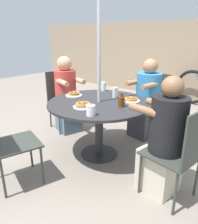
{
  "coord_description": "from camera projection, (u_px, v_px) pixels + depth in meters",
  "views": [
    {
      "loc": [
        1.61,
        -1.94,
        1.48
      ],
      "look_at": [
        0.0,
        0.0,
        0.58
      ],
      "focal_mm": 35.0,
      "sensor_mm": 36.0,
      "label": 1
    }
  ],
  "objects": [
    {
      "name": "patio_chair_south",
      "position": [
        181.0,
        150.0,
        1.9
      ],
      "size": [
        0.51,
        0.51,
        0.92
      ],
      "rotation": [
        0.0,
        0.0,
        1.41
      ],
      "color": "#333833",
      "rests_on": "ground"
    },
    {
      "name": "diner_south",
      "position": [
        164.0,
        142.0,
        2.03
      ],
      "size": [
        0.52,
        0.39,
        1.16
      ],
      "rotation": [
        0.0,
        0.0,
        1.41
      ],
      "color": "beige",
      "rests_on": "ground"
    },
    {
      "name": "patio_chair_west",
      "position": [
        154.0,
        100.0,
        3.36
      ],
      "size": [
        0.51,
        0.51,
        0.92
      ],
      "rotation": [
        0.0,
        0.0,
        -3.32
      ],
      "color": "#333833",
      "rests_on": "ground"
    },
    {
      "name": "drinking_glass_b",
      "position": [
        115.0,
        92.0,
        2.78
      ],
      "size": [
        0.07,
        0.07,
        0.13
      ],
      "primitive_type": "cylinder",
      "color": "silver",
      "rests_on": "patio_table"
    },
    {
      "name": "diner_west",
      "position": [
        146.0,
        102.0,
        3.25
      ],
      "size": [
        0.43,
        0.53,
        1.16
      ],
      "rotation": [
        0.0,
        0.0,
        -3.32
      ],
      "color": "#3D3D42",
      "rests_on": "ground"
    },
    {
      "name": "patio_chair_north",
      "position": [
        62.0,
        96.0,
        3.56
      ],
      "size": [
        0.55,
        0.55,
        0.92
      ],
      "rotation": [
        0.0,
        0.0,
        -1.87
      ],
      "color": "#333833",
      "rests_on": "ground"
    },
    {
      "name": "ground_plane",
      "position": [
        99.0,
        154.0,
        2.87
      ],
      "size": [
        12.0,
        12.0,
        0.0
      ],
      "primitive_type": "plane",
      "color": "gray"
    },
    {
      "name": "pancake_plate_b",
      "position": [
        131.0,
        100.0,
        2.64
      ],
      "size": [
        0.21,
        0.21,
        0.05
      ],
      "color": "white",
      "rests_on": "patio_table"
    },
    {
      "name": "back_fence",
      "position": [
        192.0,
        62.0,
        4.96
      ],
      "size": [
        10.0,
        0.06,
        1.79
      ],
      "primitive_type": "cube",
      "color": "gray",
      "rests_on": "ground"
    },
    {
      "name": "patio_chair_east",
      "position": [
        5.0,
        139.0,
        2.11
      ],
      "size": [
        0.55,
        0.55,
        0.92
      ],
      "rotation": [
        0.0,
        0.0,
        -0.29
      ],
      "color": "#333833",
      "rests_on": "ground"
    },
    {
      "name": "drinking_glass_a",
      "position": [
        103.0,
        86.0,
        3.12
      ],
      "size": [
        0.07,
        0.07,
        0.13
      ],
      "primitive_type": "cylinder",
      "color": "silver",
      "rests_on": "patio_table"
    },
    {
      "name": "umbrella_pole",
      "position": [
        99.0,
        75.0,
        2.52
      ],
      "size": [
        0.04,
        0.04,
        2.08
      ],
      "primitive_type": "cylinder",
      "color": "#ADADB2",
      "rests_on": "ground"
    },
    {
      "name": "pancake_plate_a",
      "position": [
        83.0,
        106.0,
        2.41
      ],
      "size": [
        0.21,
        0.21,
        0.06
      ],
      "color": "white",
      "rests_on": "patio_table"
    },
    {
      "name": "coffee_cup",
      "position": [
        91.0,
        110.0,
        2.16
      ],
      "size": [
        0.09,
        0.09,
        0.11
      ],
      "color": "white",
      "rests_on": "patio_table"
    },
    {
      "name": "pancake_plate_c",
      "position": [
        74.0,
        94.0,
        2.87
      ],
      "size": [
        0.21,
        0.21,
        0.06
      ],
      "color": "white",
      "rests_on": "patio_table"
    },
    {
      "name": "diner_north",
      "position": [
        67.0,
        98.0,
        3.41
      ],
      "size": [
        0.55,
        0.45,
        1.18
      ],
      "rotation": [
        0.0,
        0.0,
        -1.87
      ],
      "color": "slate",
      "rests_on": "ground"
    },
    {
      "name": "patio_table",
      "position": [
        99.0,
        110.0,
        2.66
      ],
      "size": [
        1.24,
        1.24,
        0.71
      ],
      "color": "#28282B",
      "rests_on": "ground"
    },
    {
      "name": "syrup_bottle",
      "position": [
        122.0,
        101.0,
        2.43
      ],
      "size": [
        0.09,
        0.07,
        0.16
      ],
      "color": "#602D0F",
      "rests_on": "patio_table"
    }
  ]
}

